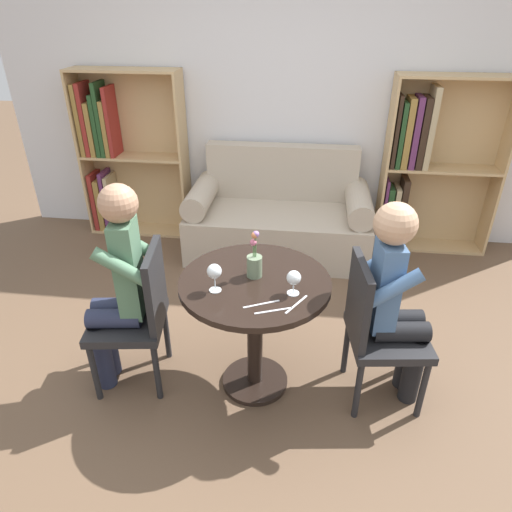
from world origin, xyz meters
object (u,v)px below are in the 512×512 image
(chair_right, at_px, (376,327))
(person_left, at_px, (118,286))
(bookshelf_right, at_px, (424,166))
(wine_glass_left, at_px, (214,272))
(flower_vase, at_px, (254,262))
(bookshelf_left, at_px, (120,154))
(chair_left, at_px, (138,312))
(couch, at_px, (279,219))
(person_right, at_px, (397,300))
(wine_glass_right, at_px, (294,279))

(chair_right, bearing_deg, person_left, 84.49)
(bookshelf_right, xyz_separation_m, chair_right, (-0.58, -1.99, -0.29))
(wine_glass_left, distance_m, flower_vase, 0.25)
(bookshelf_left, xyz_separation_m, chair_right, (2.22, -1.99, -0.29))
(bookshelf_left, xyz_separation_m, bookshelf_right, (2.80, -0.00, -0.00))
(bookshelf_right, relative_size, chair_left, 1.71)
(chair_left, height_order, flower_vase, flower_vase)
(chair_right, bearing_deg, wine_glass_left, 90.82)
(couch, xyz_separation_m, chair_right, (0.67, -1.72, 0.18))
(person_right, bearing_deg, couch, 16.50)
(chair_right, bearing_deg, bookshelf_right, -23.72)
(wine_glass_right, relative_size, flower_vase, 0.49)
(person_left, bearing_deg, bookshelf_left, -166.99)
(wine_glass_left, bearing_deg, chair_left, 168.69)
(person_right, distance_m, flower_vase, 0.79)
(chair_left, height_order, person_right, person_right)
(bookshelf_left, height_order, chair_right, bookshelf_left)
(couch, relative_size, bookshelf_right, 1.04)
(person_left, distance_m, wine_glass_left, 0.60)
(bookshelf_right, bearing_deg, couch, -167.79)
(person_left, bearing_deg, wine_glass_right, 78.79)
(bookshelf_right, height_order, person_left, bookshelf_right)
(couch, distance_m, bookshelf_left, 1.64)
(person_left, relative_size, person_right, 1.04)
(person_right, bearing_deg, wine_glass_right, 95.26)
(bookshelf_left, relative_size, person_left, 1.21)
(flower_vase, bearing_deg, bookshelf_right, 57.21)
(person_left, xyz_separation_m, wine_glass_left, (0.57, -0.08, 0.18))
(couch, distance_m, chair_left, 1.89)
(wine_glass_right, bearing_deg, chair_right, 12.86)
(chair_left, bearing_deg, wine_glass_left, 70.65)
(couch, bearing_deg, person_right, -65.92)
(bookshelf_right, xyz_separation_m, wine_glass_left, (-1.44, -2.12, 0.08))
(person_right, xyz_separation_m, wine_glass_right, (-0.55, -0.13, 0.17))
(chair_left, relative_size, flower_vase, 3.31)
(person_right, height_order, wine_glass_left, person_right)
(chair_right, xyz_separation_m, person_right, (0.09, 0.02, 0.18))
(couch, height_order, person_left, person_left)
(chair_right, bearing_deg, couch, 13.83)
(couch, bearing_deg, person_left, -113.22)
(wine_glass_left, bearing_deg, couch, 84.09)
(chair_left, distance_m, chair_right, 1.35)
(couch, xyz_separation_m, flower_vase, (-0.01, -1.68, 0.53))
(couch, xyz_separation_m, person_right, (0.76, -1.70, 0.36))
(person_right, bearing_deg, bookshelf_left, 41.89)
(bookshelf_left, bearing_deg, person_right, -40.53)
(chair_right, xyz_separation_m, wine_glass_left, (-0.87, -0.13, 0.37))
(bookshelf_right, relative_size, flower_vase, 5.68)
(bookshelf_left, bearing_deg, chair_right, -41.88)
(wine_glass_left, bearing_deg, bookshelf_left, 122.60)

